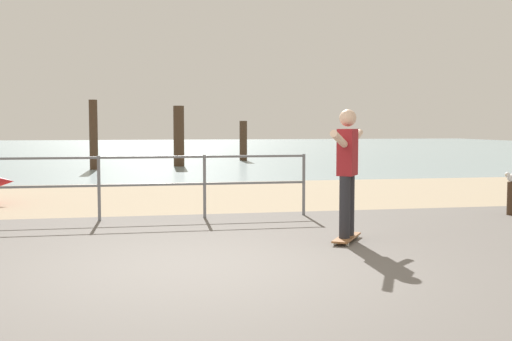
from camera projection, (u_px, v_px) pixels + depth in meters
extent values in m
cube|color=#605B56|center=(208.00, 294.00, 5.71)|extent=(24.00, 10.00, 0.04)
cube|color=tan|center=(164.00, 197.00, 13.54)|extent=(24.00, 6.00, 0.04)
cube|color=#849EA3|center=(143.00, 149.00, 40.95)|extent=(72.00, 50.00, 0.04)
cylinder|color=slate|center=(99.00, 189.00, 9.95)|extent=(0.05, 0.05, 1.05)
cylinder|color=slate|center=(205.00, 187.00, 10.27)|extent=(0.05, 0.05, 1.05)
cylinder|color=slate|center=(304.00, 185.00, 10.59)|extent=(0.05, 0.05, 1.05)
cube|color=brown|center=(347.00, 237.00, 8.20)|extent=(0.60, 0.78, 0.02)
cylinder|color=silver|center=(348.00, 245.00, 7.91)|extent=(0.06, 0.07, 0.06)
cylinder|color=silver|center=(335.00, 244.00, 7.97)|extent=(0.06, 0.07, 0.06)
cylinder|color=silver|center=(357.00, 237.00, 8.43)|extent=(0.06, 0.07, 0.06)
cylinder|color=silver|center=(346.00, 237.00, 8.49)|extent=(0.06, 0.07, 0.06)
cylinder|color=#26262B|center=(345.00, 207.00, 8.05)|extent=(0.14, 0.14, 0.80)
cylinder|color=#26262B|center=(349.00, 205.00, 8.28)|extent=(0.14, 0.14, 0.80)
cube|color=maroon|center=(347.00, 152.00, 8.12)|extent=(0.36, 0.41, 0.60)
sphere|color=beige|center=(348.00, 118.00, 8.08)|extent=(0.22, 0.22, 0.22)
cylinder|color=beige|center=(339.00, 139.00, 7.69)|extent=(0.38, 0.51, 0.23)
cylinder|color=beige|center=(355.00, 138.00, 8.52)|extent=(0.38, 0.51, 0.23)
sphere|color=white|center=(507.00, 175.00, 10.46)|extent=(0.09, 0.09, 0.09)
cone|color=gold|center=(506.00, 175.00, 10.43)|extent=(0.06, 0.05, 0.02)
cylinder|color=#422D1E|center=(94.00, 135.00, 21.50)|extent=(0.28, 0.28, 2.40)
cylinder|color=#422D1E|center=(179.00, 136.00, 23.18)|extent=(0.39, 0.39, 2.24)
cylinder|color=#422D1E|center=(243.00, 141.00, 26.97)|extent=(0.32, 0.32, 1.72)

